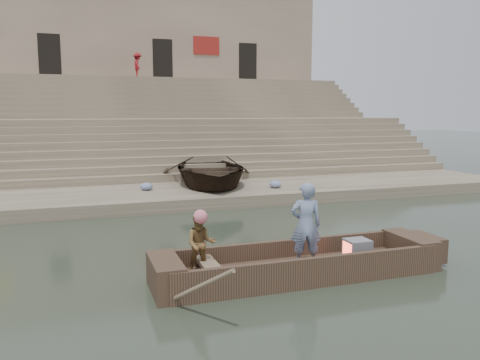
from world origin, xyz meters
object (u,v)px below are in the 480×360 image
rowing_man (201,244)px  beached_rowboat (210,171)px  television (357,249)px  pedestrian (138,66)px  standing_man (306,225)px  main_rowboat (298,271)px

rowing_man → beached_rowboat: 9.44m
television → beached_rowboat: bearing=93.3°
rowing_man → pedestrian: (1.69, 22.68, 5.20)m
standing_man → beached_rowboat: size_ratio=0.30×
rowing_man → beached_rowboat: beached_rowboat is taller
television → beached_rowboat: beached_rowboat is taller
beached_rowboat → pedestrian: pedestrian is taller
television → pedestrian: bearing=93.7°
main_rowboat → standing_man: standing_man is taller
television → beached_rowboat: size_ratio=0.09×
rowing_man → television: (3.15, -0.14, -0.36)m
standing_man → pedestrian: (-0.29, 22.88, 4.96)m
main_rowboat → television: television is taller
television → standing_man: bearing=-176.9°
pedestrian → standing_man: bearing=-178.4°
main_rowboat → standing_man: bearing=-30.7°
main_rowboat → beached_rowboat: beached_rowboat is taller
standing_man → beached_rowboat: bearing=-78.1°
main_rowboat → beached_rowboat: size_ratio=0.94×
main_rowboat → beached_rowboat: (0.73, 9.21, 0.84)m
main_rowboat → rowing_man: rowing_man is taller
main_rowboat → rowing_man: size_ratio=4.49×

